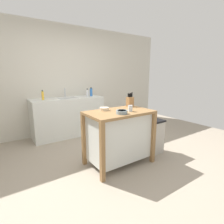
{
  "coord_description": "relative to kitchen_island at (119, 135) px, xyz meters",
  "views": [
    {
      "loc": [
        -1.44,
        -2.22,
        1.45
      ],
      "look_at": [
        0.15,
        0.11,
        0.83
      ],
      "focal_mm": 27.9,
      "sensor_mm": 36.0,
      "label": 1
    }
  ],
  "objects": [
    {
      "name": "kitchen_island",
      "position": [
        0.0,
        0.0,
        0.0
      ],
      "size": [
        1.04,
        0.63,
        0.88
      ],
      "color": "olive",
      "rests_on": "ground"
    },
    {
      "name": "bowl_stoneware_deep",
      "position": [
        -0.08,
        -0.17,
        0.42
      ],
      "size": [
        0.16,
        0.16,
        0.05
      ],
      "color": "gray",
      "rests_on": "kitchen_island"
    },
    {
      "name": "sink_counter",
      "position": [
        -0.18,
        1.8,
        -0.04
      ],
      "size": [
        1.64,
        0.6,
        0.9
      ],
      "color": "silver",
      "rests_on": "ground"
    },
    {
      "name": "knife_block",
      "position": [
        0.4,
        0.22,
        0.48
      ],
      "size": [
        0.11,
        0.09,
        0.25
      ],
      "color": "#9E7042",
      "rests_on": "kitchen_island"
    },
    {
      "name": "wall_back",
      "position": [
        -0.15,
        2.15,
        0.81
      ],
      "size": [
        5.94,
        0.1,
        2.6
      ],
      "primitive_type": "cube",
      "color": "beige",
      "rests_on": "ground"
    },
    {
      "name": "sink_faucet",
      "position": [
        -0.18,
        1.94,
        0.52
      ],
      "size": [
        0.02,
        0.02,
        0.22
      ],
      "color": "#B7BCC1",
      "rests_on": "sink_counter"
    },
    {
      "name": "trash_bin",
      "position": [
        0.76,
        -0.04,
        -0.18
      ],
      "size": [
        0.36,
        0.28,
        0.63
      ],
      "color": "#B7B2A8",
      "rests_on": "ground"
    },
    {
      "name": "bottle_hand_soap",
      "position": [
        -0.72,
        1.78,
        0.5
      ],
      "size": [
        0.05,
        0.05,
        0.21
      ],
      "color": "yellow",
      "rests_on": "sink_counter"
    },
    {
      "name": "ground_plane",
      "position": [
        -0.15,
        0.09,
        -0.49
      ],
      "size": [
        6.94,
        6.94,
        0.0
      ],
      "primitive_type": "plane",
      "color": "gray",
      "rests_on": "ground"
    },
    {
      "name": "bowl_ceramic_wide",
      "position": [
        -0.16,
        0.18,
        0.41
      ],
      "size": [
        0.15,
        0.15,
        0.05
      ],
      "color": "beige",
      "rests_on": "kitchen_island"
    },
    {
      "name": "bottle_spray_cleaner",
      "position": [
        0.36,
        1.81,
        0.5
      ],
      "size": [
        0.06,
        0.06,
        0.19
      ],
      "color": "white",
      "rests_on": "sink_counter"
    },
    {
      "name": "bottle_dish_soap",
      "position": [
        0.45,
        1.78,
        0.51
      ],
      "size": [
        0.06,
        0.06,
        0.22
      ],
      "color": "blue",
      "rests_on": "sink_counter"
    },
    {
      "name": "drinking_cup",
      "position": [
        0.13,
        -0.11,
        0.44
      ],
      "size": [
        0.07,
        0.07,
        0.1
      ],
      "color": "silver",
      "rests_on": "kitchen_island"
    }
  ]
}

